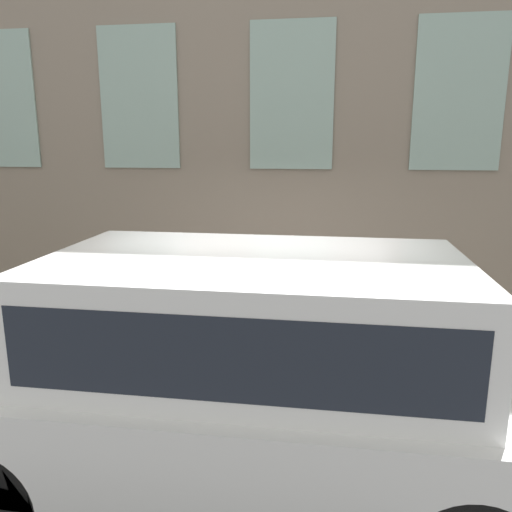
% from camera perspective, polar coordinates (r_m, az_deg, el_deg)
% --- Properties ---
extents(ground_plane, '(80.00, 80.00, 0.00)m').
position_cam_1_polar(ground_plane, '(5.48, 1.22, -16.71)').
color(ground_plane, '#38383A').
extents(sidewalk, '(2.64, 60.00, 0.16)m').
position_cam_1_polar(sidewalk, '(6.62, 2.72, -10.52)').
color(sidewalk, '#A8A093').
rests_on(sidewalk, ground_plane).
extents(building_facade, '(0.33, 40.00, 9.04)m').
position_cam_1_polar(building_facade, '(7.76, 4.36, 26.36)').
color(building_facade, gray).
rests_on(building_facade, ground_plane).
extents(fire_hydrant, '(0.32, 0.44, 0.78)m').
position_cam_1_polar(fire_hydrant, '(5.75, -4.11, -9.03)').
color(fire_hydrant, red).
rests_on(fire_hydrant, sidewalk).
extents(person, '(0.37, 0.24, 1.53)m').
position_cam_1_polar(person, '(5.73, 4.08, -3.65)').
color(person, navy).
rests_on(person, sidewalk).
extents(parked_truck_white_near, '(2.03, 4.94, 1.89)m').
position_cam_1_polar(parked_truck_white_near, '(3.90, -1.10, -11.62)').
color(parked_truck_white_near, black).
rests_on(parked_truck_white_near, ground_plane).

